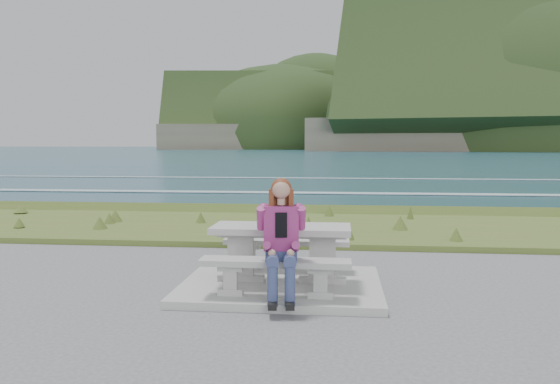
# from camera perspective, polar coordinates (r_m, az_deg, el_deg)

# --- Properties ---
(concrete_slab) EXTENTS (2.60, 2.10, 0.10)m
(concrete_slab) POSITION_cam_1_polar(r_m,az_deg,el_deg) (7.30, 0.14, -9.76)
(concrete_slab) COLOR #ACABA6
(concrete_slab) RESTS_ON ground
(picnic_table) EXTENTS (1.80, 0.75, 0.75)m
(picnic_table) POSITION_cam_1_polar(r_m,az_deg,el_deg) (7.17, 0.14, -4.86)
(picnic_table) COLOR #ACABA6
(picnic_table) RESTS_ON concrete_slab
(bench_landward) EXTENTS (1.80, 0.35, 0.45)m
(bench_landward) POSITION_cam_1_polar(r_m,az_deg,el_deg) (6.53, -0.51, -7.92)
(bench_landward) COLOR #ACABA6
(bench_landward) RESTS_ON concrete_slab
(bench_seaward) EXTENTS (1.80, 0.35, 0.45)m
(bench_seaward) POSITION_cam_1_polar(r_m,az_deg,el_deg) (7.90, 0.68, -5.66)
(bench_seaward) COLOR #ACABA6
(bench_seaward) RESTS_ON concrete_slab
(grass_verge) EXTENTS (160.00, 4.50, 0.22)m
(grass_verge) POSITION_cam_1_polar(r_m,az_deg,el_deg) (12.20, 2.63, -4.02)
(grass_verge) COLOR #405B22
(grass_verge) RESTS_ON ground
(shore_drop) EXTENTS (160.00, 0.80, 2.20)m
(shore_drop) POSITION_cam_1_polar(r_m,az_deg,el_deg) (15.06, 3.32, -2.29)
(shore_drop) COLOR brown
(shore_drop) RESTS_ON ground
(ocean) EXTENTS (1600.00, 1600.00, 0.09)m
(ocean) POSITION_cam_1_polar(r_m,az_deg,el_deg) (32.33, 4.85, -1.50)
(ocean) COLOR #204A5B
(ocean) RESTS_ON ground
(seated_woman) EXTENTS (0.46, 0.74, 1.42)m
(seated_woman) POSITION_cam_1_polar(r_m,az_deg,el_deg) (6.36, 0.13, -6.69)
(seated_woman) COLOR navy
(seated_woman) RESTS_ON concrete_slab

